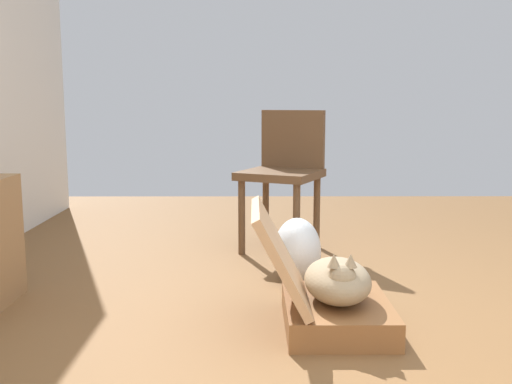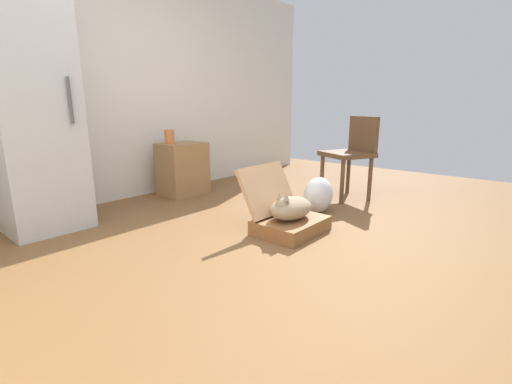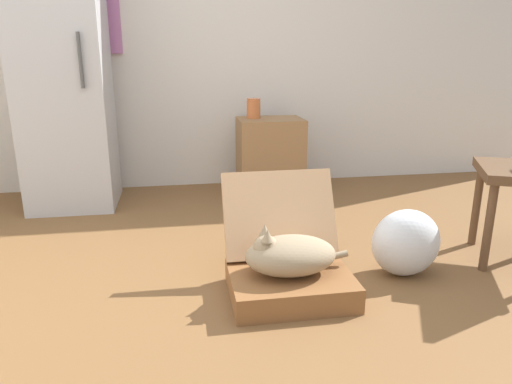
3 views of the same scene
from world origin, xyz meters
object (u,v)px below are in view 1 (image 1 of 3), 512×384
(cat, at_px, (338,280))
(plastic_bag_white, at_px, (297,251))
(chair, at_px, (284,170))
(suitcase_base, at_px, (337,314))

(cat, height_order, plastic_bag_white, cat)
(plastic_bag_white, bearing_deg, chair, 2.55)
(suitcase_base, bearing_deg, cat, 177.66)
(plastic_bag_white, relative_size, chair, 0.39)
(suitcase_base, height_order, chair, chair)
(suitcase_base, distance_m, chair, 1.46)
(suitcase_base, xyz_separation_m, plastic_bag_white, (0.63, 0.12, 0.12))
(cat, distance_m, plastic_bag_white, 0.65)
(suitcase_base, bearing_deg, chair, 6.49)
(cat, distance_m, chair, 1.43)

